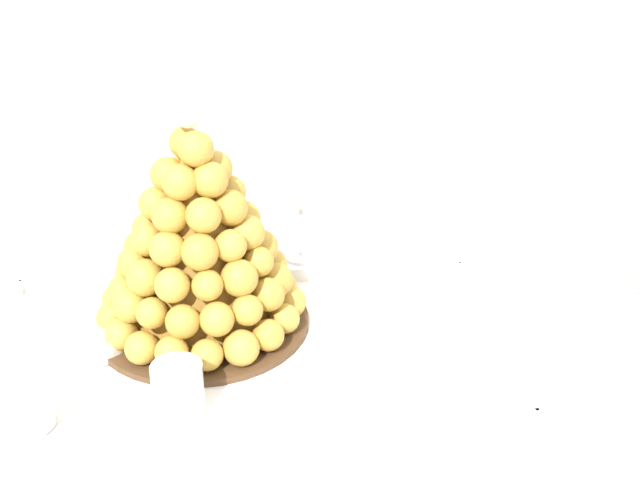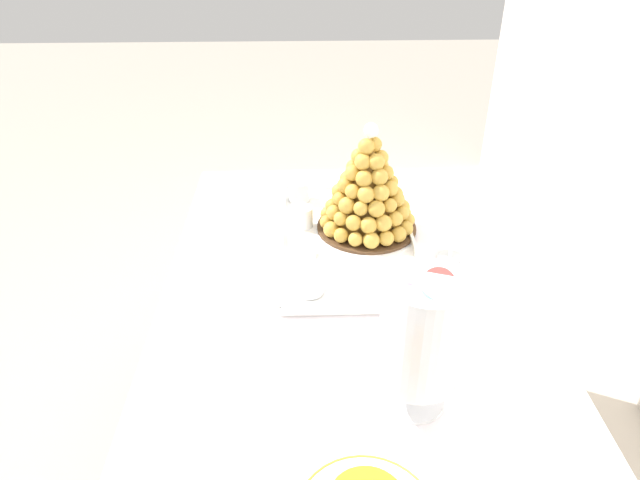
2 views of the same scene
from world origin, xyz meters
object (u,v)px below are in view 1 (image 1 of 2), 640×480
Objects in this scene: dessert_cup_centre at (321,381)px; dessert_cup_mid_right at (451,371)px; creme_brulee_ramekin at (93,334)px; wine_glass at (301,183)px; serving_tray at (246,350)px; dessert_cup_mid_left at (178,391)px; dessert_cup_left at (22,404)px; croquembouche at (198,243)px.

dessert_cup_centre is 0.80× the size of dessert_cup_mid_right.
wine_glass is at bearing 40.16° from creme_brulee_ramekin.
dessert_cup_mid_left is at bearing -121.82° from serving_tray.
serving_tray is 5.82× the size of creme_brulee_ramekin.
wine_glass reaches higher than creme_brulee_ramekin.
dessert_cup_centre is (0.15, 0.01, -0.00)m from dessert_cup_mid_left.
dessert_cup_left is 1.08× the size of dessert_cup_mid_left.
dessert_cup_mid_right is (0.44, 0.02, -0.00)m from dessert_cup_left.
croquembouche is (-0.05, 0.06, 0.11)m from serving_tray.
dessert_cup_centre is 0.49× the size of creme_brulee_ramekin.
dessert_cup_mid_right is 0.40× the size of wine_glass.
wine_glass reaches higher than serving_tray.
creme_brulee_ramekin is at bearing 162.72° from dessert_cup_mid_right.
dessert_cup_mid_left reaches higher than serving_tray.
creme_brulee_ramekin is (-0.26, 0.13, -0.01)m from dessert_cup_centre.
creme_brulee_ramekin is at bearing 171.94° from serving_tray.
dessert_cup_left is at bearing -176.88° from dessert_cup_centre.
dessert_cup_mid_left is at bearing 3.13° from dessert_cup_left.
dessert_cup_left is at bearing -177.28° from dessert_cup_mid_right.
dessert_cup_left is 0.38× the size of wine_glass.
dessert_cup_mid_left is (-0.07, -0.11, 0.03)m from serving_tray.
wine_glass is (0.00, 0.35, 0.08)m from dessert_cup_centre.
serving_tray is 10.68× the size of dessert_cup_mid_left.
dessert_cup_left is (-0.17, -0.17, -0.09)m from croquembouche.
dessert_cup_centre is 0.29m from creme_brulee_ramekin.
creme_brulee_ramekin is 0.65× the size of wine_glass.
dessert_cup_mid_left reaches higher than dessert_cup_centre.
dessert_cup_centre is at bearing 3.12° from dessert_cup_left.
wine_glass is (0.26, 0.22, 0.09)m from creme_brulee_ramekin.
serving_tray is 0.13m from dessert_cup_mid_left.
dessert_cup_left reaches higher than dessert_cup_mid_right.
croquembouche is at bearing 150.38° from dessert_cup_mid_right.
dessert_cup_left is 0.15m from dessert_cup_mid_left.
wine_glass is at bearing 54.90° from croquembouche.
dessert_cup_centre is at bearing -52.64° from serving_tray.
serving_tray is 0.24m from dessert_cup_mid_right.
dessert_cup_mid_right is (0.29, 0.01, -0.00)m from dessert_cup_mid_left.
dessert_cup_mid_right is at bearing -68.34° from wine_glass.
serving_tray is 9.48× the size of dessert_cup_mid_right.
dessert_cup_left is 1.20× the size of dessert_cup_centre.
croquembouche reaches higher than dessert_cup_mid_left.
serving_tray is 0.13m from dessert_cup_centre.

